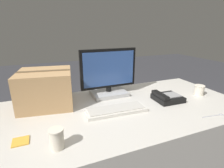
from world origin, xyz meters
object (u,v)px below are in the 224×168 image
(spoon, at_px, (216,115))
(cardboard_box, at_px, (46,88))
(desk_phone, at_px, (167,98))
(paper_cup_left, at_px, (57,139))
(keyboard, at_px, (116,110))
(paper_cup_right, at_px, (199,90))
(sticky_note_pad, at_px, (21,141))
(monitor, at_px, (109,76))

(spoon, distance_m, cardboard_box, 1.20)
(desk_phone, xyz_separation_m, paper_cup_left, (-0.87, -0.27, 0.03))
(keyboard, distance_m, paper_cup_left, 0.49)
(cardboard_box, bearing_deg, desk_phone, -17.51)
(paper_cup_right, height_order, spoon, paper_cup_right)
(keyboard, relative_size, cardboard_box, 1.04)
(cardboard_box, height_order, sticky_note_pad, cardboard_box)
(monitor, distance_m, keyboard, 0.36)
(paper_cup_left, relative_size, sticky_note_pad, 1.28)
(cardboard_box, relative_size, sticky_note_pad, 5.16)
(keyboard, xyz_separation_m, desk_phone, (0.45, 0.02, 0.01))
(paper_cup_left, height_order, cardboard_box, cardboard_box)
(paper_cup_left, bearing_deg, paper_cup_right, 12.18)
(desk_phone, bearing_deg, paper_cup_left, -160.72)
(cardboard_box, xyz_separation_m, sticky_note_pad, (-0.16, -0.43, -0.13))
(spoon, bearing_deg, paper_cup_left, -176.64)
(cardboard_box, bearing_deg, spoon, -30.64)
(desk_phone, xyz_separation_m, spoon, (0.14, -0.33, -0.02))
(desk_phone, relative_size, paper_cup_right, 2.45)
(monitor, distance_m, cardboard_box, 0.51)
(desk_phone, relative_size, paper_cup_left, 2.06)
(keyboard, xyz_separation_m, sticky_note_pad, (-0.59, -0.12, -0.01))
(paper_cup_right, height_order, sticky_note_pad, paper_cup_right)
(paper_cup_left, distance_m, spoon, 1.02)
(paper_cup_left, height_order, paper_cup_right, paper_cup_left)
(spoon, bearing_deg, paper_cup_right, 65.84)
(keyboard, height_order, cardboard_box, cardboard_box)
(spoon, bearing_deg, monitor, 136.97)
(spoon, bearing_deg, desk_phone, 120.22)
(monitor, bearing_deg, cardboard_box, -178.19)
(monitor, xyz_separation_m, paper_cup_right, (0.72, -0.30, -0.12))
(spoon, distance_m, sticky_note_pad, 1.20)
(sticky_note_pad, bearing_deg, cardboard_box, 69.89)
(paper_cup_left, relative_size, paper_cup_right, 1.19)
(monitor, bearing_deg, sticky_note_pad, -146.18)
(paper_cup_right, bearing_deg, sticky_note_pad, -174.18)
(monitor, relative_size, sticky_note_pad, 5.98)
(spoon, relative_size, cardboard_box, 0.41)
(monitor, relative_size, keyboard, 1.12)
(monitor, bearing_deg, keyboard, -102.40)
(paper_cup_right, xyz_separation_m, cardboard_box, (-1.23, 0.29, 0.09))
(keyboard, distance_m, spoon, 0.67)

